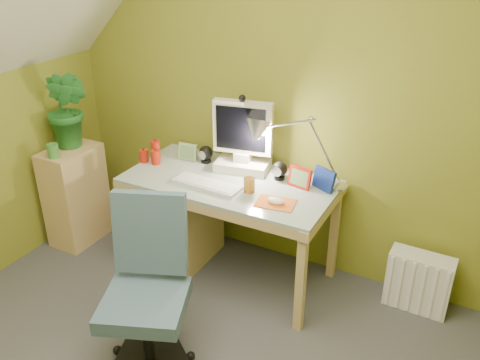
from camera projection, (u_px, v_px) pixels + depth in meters
The scene contains 19 objects.
wall_back at pixel (285, 92), 3.16m from camera, with size 3.20×0.01×2.40m, color olive.
desk at pixel (230, 228), 3.33m from camera, with size 1.31×0.66×0.70m, color tan, non-canonical shape.
monitor at pixel (243, 131), 3.20m from camera, with size 0.38×0.22×0.52m, color silver, non-canonical shape.
speaker_left at pixel (206, 154), 3.39m from camera, with size 0.10×0.10×0.11m, color black, non-canonical shape.
speaker_right at pixel (280, 170), 3.16m from camera, with size 0.10×0.10×0.12m, color black, non-canonical shape.
keyboard at pixel (207, 185), 3.09m from camera, with size 0.43×0.14×0.02m, color silver.
mousepad at pixel (275, 203), 2.90m from camera, with size 0.22×0.16×0.01m, color orange.
mouse at pixel (276, 201), 2.89m from camera, with size 0.10×0.06×0.03m, color white.
amber_tumbler at pixel (249, 185), 3.01m from camera, with size 0.07×0.07×0.09m, color brown.
candle_cluster at pixel (152, 152), 3.40m from camera, with size 0.17×0.15×0.13m, color #B4200F, non-canonical shape.
photo_frame_red at pixel (300, 177), 3.06m from camera, with size 0.15×0.02×0.13m, color red.
photo_frame_blue at pixel (324, 179), 3.03m from camera, with size 0.15×0.02×0.13m, color navy.
photo_frame_green at pixel (188, 152), 3.42m from camera, with size 0.13×0.02×0.11m, color #98B87F.
desk_lamp at pixel (311, 135), 2.98m from camera, with size 0.60×0.26×0.64m, color silver, non-canonical shape.
side_ledge at pixel (76, 195), 3.71m from camera, with size 0.27×0.42×0.73m, color tan.
potted_plant at pixel (68, 109), 3.46m from camera, with size 0.31×0.25×0.56m, color #216526.
green_cup at pixel (53, 151), 3.40m from camera, with size 0.08×0.08×0.10m, color #458C3A.
task_chair at pixel (144, 304), 2.55m from camera, with size 0.47×0.47×0.85m, color #3D5464, non-canonical shape.
radiator at pixel (419, 282), 3.08m from camera, with size 0.37×0.15×0.37m, color silver.
Camera 1 is at (1.20, -1.24, 2.12)m, focal length 38.00 mm.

